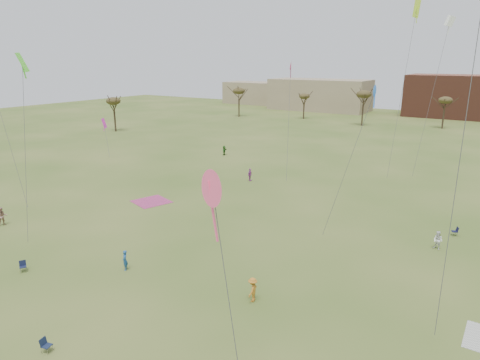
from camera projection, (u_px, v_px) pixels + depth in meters
The scene contains 16 objects.
ground at pixel (152, 288), 31.72m from camera, with size 260.00×260.00×0.00m, color #38581B.
flyer_near_right at pixel (125, 260), 34.31m from camera, with size 0.61×0.40×1.66m, color #205294.
spectator_fore_b at pixel (2, 216), 43.50m from camera, with size 0.94×0.73×1.93m, color #9F7765.
flyer_mid_b at pixel (253, 290), 29.82m from camera, with size 1.15×0.66×1.78m, color #C27824.
spectator_mid_d at pixel (250, 175), 59.53m from camera, with size 1.04×0.43×1.77m, color #AC48A8.
spectator_mid_e at pixel (438, 240), 38.02m from camera, with size 0.82×0.64×1.69m, color white.
flyer_far_a at pixel (224, 150), 75.57m from camera, with size 1.57×0.50×1.69m, color #2A6220.
blanket_plum at pixel (151, 202), 51.01m from camera, with size 3.84×3.84×0.03m, color #B13670.
camp_chair_left at pixel (23, 268), 34.18m from camera, with size 0.72×0.71×0.87m.
camp_chair_center at pixel (47, 348), 24.77m from camera, with size 0.65×0.61×0.87m.
camp_chair_right at pixel (454, 233), 41.15m from camera, with size 0.71×0.68×0.87m.
kites_aloft at pixel (350, 57), 44.42m from camera, with size 65.54×50.53×25.57m.
tree_line at pixel (392, 102), 95.29m from camera, with size 117.44×49.32×8.91m.
building_tan at pixel (319, 95), 141.64m from camera, with size 32.00×14.00×10.00m, color #937F60.
building_brick at pixel (455, 96), 124.58m from camera, with size 26.00×16.00×12.00m, color brown.
building_tan_west at pixel (253, 93), 163.20m from camera, with size 20.00×12.00×8.00m, color #937F60.
Camera 1 is at (20.80, -20.31, 16.37)m, focal length 32.05 mm.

